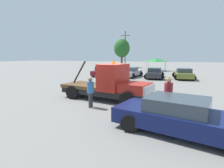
{
  "coord_description": "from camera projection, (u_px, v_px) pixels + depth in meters",
  "views": [
    {
      "loc": [
        4.01,
        -10.59,
        2.84
      ],
      "look_at": [
        0.5,
        0.0,
        1.05
      ],
      "focal_mm": 28.0,
      "sensor_mm": 36.0,
      "label": 1
    }
  ],
  "objects": [
    {
      "name": "parked_car_silver",
      "position": [
        131.0,
        72.0,
        23.95
      ],
      "size": [
        2.85,
        5.08,
        1.34
      ],
      "rotation": [
        0.0,
        0.0,
        1.43
      ],
      "color": "#B7B7BC",
      "rests_on": "ground"
    },
    {
      "name": "tree_left",
      "position": [
        122.0,
        48.0,
        44.08
      ],
      "size": [
        3.98,
        3.98,
        7.11
      ],
      "color": "brown",
      "rests_on": "ground"
    },
    {
      "name": "foreground_car",
      "position": [
        182.0,
        116.0,
        6.39
      ],
      "size": [
        5.4,
        3.21,
        1.34
      ],
      "rotation": [
        0.0,
        0.0,
        -0.26
      ],
      "color": "#0F194C",
      "rests_on": "ground"
    },
    {
      "name": "parked_car_maroon",
      "position": [
        103.0,
        72.0,
        25.0
      ],
      "size": [
        2.65,
        4.72,
        1.34
      ],
      "rotation": [
        0.0,
        0.0,
        1.48
      ],
      "color": "maroon",
      "rests_on": "ground"
    },
    {
      "name": "tow_truck",
      "position": [
        110.0,
        85.0,
        11.28
      ],
      "size": [
        6.33,
        3.11,
        2.55
      ],
      "rotation": [
        0.0,
        0.0,
        -0.2
      ],
      "color": "black",
      "rests_on": "ground"
    },
    {
      "name": "ground_plane",
      "position": [
        105.0,
        99.0,
        11.62
      ],
      "size": [
        160.0,
        160.0,
        0.0
      ],
      "primitive_type": "plane",
      "color": "gray"
    },
    {
      "name": "person_near_truck",
      "position": [
        168.0,
        92.0,
        8.43
      ],
      "size": [
        0.42,
        0.42,
        1.88
      ],
      "rotation": [
        0.0,
        0.0,
        5.96
      ],
      "color": "#38383D",
      "rests_on": "ground"
    },
    {
      "name": "parked_car_charcoal",
      "position": [
        155.0,
        73.0,
        22.68
      ],
      "size": [
        2.5,
        4.9,
        1.34
      ],
      "rotation": [
        0.0,
        0.0,
        1.6
      ],
      "color": "#2D2D33",
      "rests_on": "ground"
    },
    {
      "name": "utility_pole",
      "position": [
        125.0,
        48.0,
        42.97
      ],
      "size": [
        2.2,
        0.24,
        8.84
      ],
      "color": "brown",
      "rests_on": "ground"
    },
    {
      "name": "parked_car_olive",
      "position": [
        183.0,
        74.0,
        21.89
      ],
      "size": [
        2.67,
        4.65,
        1.34
      ],
      "rotation": [
        0.0,
        0.0,
        1.63
      ],
      "color": "olive",
      "rests_on": "ground"
    },
    {
      "name": "canopy_tent_green",
      "position": [
        156.0,
        60.0,
        33.84
      ],
      "size": [
        3.48,
        3.48,
        2.44
      ],
      "color": "#9E9EA3",
      "rests_on": "ground"
    },
    {
      "name": "person_at_hood",
      "position": [
        90.0,
        90.0,
        9.66
      ],
      "size": [
        0.37,
        0.37,
        1.67
      ],
      "rotation": [
        0.0,
        0.0,
        3.17
      ],
      "color": "#38383D",
      "rests_on": "ground"
    }
  ]
}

